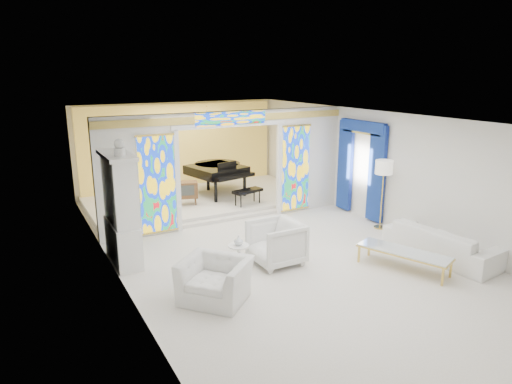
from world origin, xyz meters
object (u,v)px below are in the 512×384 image
china_cabinet (121,210)px  sofa (441,243)px  grand_piano (218,170)px  armchair_left (215,280)px  armchair_right (276,243)px  coffee_table (404,252)px  tv_console (187,190)px

china_cabinet → sofa: china_cabinet is taller
china_cabinet → grand_piano: (3.88, 3.70, -0.23)m
armchair_left → grand_piano: (2.84, 6.20, 0.57)m
china_cabinet → armchair_right: size_ratio=2.66×
armchair_right → china_cabinet: bearing=-120.3°
coffee_table → tv_console: 6.59m
armchair_left → coffee_table: 4.00m
china_cabinet → armchair_right: china_cabinet is taller
china_cabinet → armchair_right: 3.35m
armchair_right → sofa: (3.33, -1.49, -0.10)m
armchair_right → tv_console: size_ratio=1.50×
sofa → tv_console: bearing=24.8°
china_cabinet → tv_console: china_cabinet is taller
armchair_left → grand_piano: grand_piano is taller
armchair_right → grand_piano: bearing=168.7°
armchair_right → tv_console: 4.59m
sofa → coffee_table: sofa is taller
armchair_left → tv_console: bearing=122.8°
sofa → coffee_table: bearing=86.5°
armchair_right → grand_piano: size_ratio=0.33×
tv_console → coffee_table: bearing=-51.7°
armchair_left → sofa: bearing=41.2°
grand_piano → coffee_table: bearing=-93.4°
china_cabinet → sofa: 6.96m
sofa → coffee_table: size_ratio=1.26×
coffee_table → armchair_right: bearing=144.3°
armchair_right → tv_console: armchair_right is taller
tv_console → china_cabinet: bearing=-114.4°
china_cabinet → armchair_left: china_cabinet is taller
china_cabinet → sofa: (6.17, -3.14, -0.81)m
coffee_table → tv_console: tv_console is taller
coffee_table → grand_piano: (-1.10, 6.89, 0.56)m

